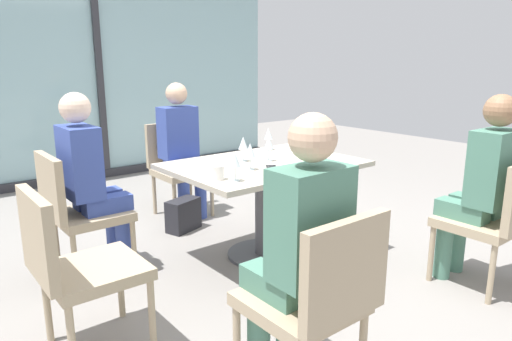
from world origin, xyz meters
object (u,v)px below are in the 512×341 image
at_px(person_front_right, 482,182).
at_px(wine_glass_1, 235,160).
at_px(chair_front_right, 496,216).
at_px(person_far_left, 90,175).
at_px(chair_far_left, 77,207).
at_px(coffee_cup, 218,173).
at_px(person_near_window, 182,144).
at_px(wine_glass_6, 250,151).
at_px(wine_glass_0, 268,134).
at_px(wine_glass_5, 243,144).
at_px(dining_table_main, 264,185).
at_px(person_front_left, 300,242).
at_px(handbag_0, 183,215).
at_px(cell_phone_on_table, 272,168).
at_px(chair_front_left, 317,295).
at_px(wine_glass_2, 326,137).
at_px(chair_near_window, 177,163).
at_px(chair_side_end, 74,262).
at_px(wine_glass_4, 269,143).
at_px(wine_glass_3, 317,135).

height_order(person_front_right, wine_glass_1, person_front_right).
relative_size(chair_front_right, person_far_left, 0.69).
relative_size(chair_far_left, coffee_cup, 9.67).
bearing_deg(person_near_window, wine_glass_6, -99.71).
distance_m(wine_glass_0, wine_glass_5, 0.49).
distance_m(dining_table_main, wine_glass_0, 0.57).
bearing_deg(person_front_left, coffee_cup, 75.35).
bearing_deg(wine_glass_1, wine_glass_0, 38.62).
xyz_separation_m(coffee_cup, handbag_0, (0.34, 1.07, -0.64)).
xyz_separation_m(person_front_right, cell_phone_on_table, (-0.89, 1.04, 0.03)).
bearing_deg(wine_glass_5, person_front_right, -55.81).
distance_m(person_front_right, wine_glass_5, 1.63).
bearing_deg(dining_table_main, cell_phone_on_table, -115.03).
xyz_separation_m(person_near_window, person_front_left, (-0.81, -2.42, 0.00)).
distance_m(chair_front_left, wine_glass_2, 1.95).
bearing_deg(chair_near_window, coffee_cup, -109.76).
bearing_deg(coffee_cup, chair_near_window, 70.24).
height_order(person_near_window, wine_glass_6, person_near_window).
bearing_deg(chair_side_end, person_far_left, 65.14).
bearing_deg(handbag_0, wine_glass_4, -90.44).
height_order(wine_glass_2, cell_phone_on_table, wine_glass_2).
bearing_deg(wine_glass_1, wine_glass_4, 30.70).
relative_size(chair_front_right, coffee_cup, 9.67).
distance_m(wine_glass_5, cell_phone_on_table, 0.33).
distance_m(chair_near_window, person_far_left, 1.37).
height_order(person_front_right, wine_glass_4, person_front_right).
height_order(person_far_left, handbag_0, person_far_left).
distance_m(chair_far_left, wine_glass_1, 1.15).
bearing_deg(chair_front_left, chair_side_end, 125.35).
distance_m(chair_front_right, person_front_right, 0.23).
relative_size(dining_table_main, wine_glass_4, 7.30).
bearing_deg(person_far_left, person_near_window, 32.11).
relative_size(person_front_left, handbag_0, 4.20).
distance_m(chair_front_left, wine_glass_0, 2.06).
height_order(chair_front_right, wine_glass_1, wine_glass_1).
xyz_separation_m(chair_front_left, wine_glass_4, (0.87, 1.34, 0.37)).
relative_size(wine_glass_4, wine_glass_5, 1.00).
relative_size(wine_glass_1, wine_glass_6, 1.00).
xyz_separation_m(wine_glass_1, wine_glass_3, (1.10, 0.37, 0.00)).
bearing_deg(chair_front_left, handbag_0, 74.53).
distance_m(person_far_left, coffee_cup, 0.92).
bearing_deg(chair_front_left, person_front_left, 90.00).
bearing_deg(chair_side_end, chair_front_left, -54.65).
xyz_separation_m(wine_glass_0, wine_glass_6, (-0.56, -0.47, 0.00)).
distance_m(chair_front_right, chair_far_left, 2.73).
bearing_deg(chair_far_left, wine_glass_1, -49.07).
distance_m(chair_front_right, wine_glass_3, 1.44).
height_order(chair_far_left, wine_glass_5, wine_glass_5).
height_order(person_near_window, wine_glass_4, person_near_window).
distance_m(chair_front_left, chair_side_end, 1.19).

